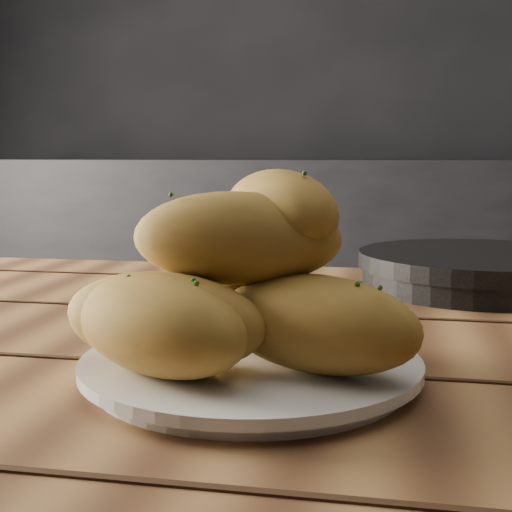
{
  "coord_description": "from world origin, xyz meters",
  "views": [
    {
      "loc": [
        0.14,
        -1.01,
        0.91
      ],
      "look_at": [
        0.04,
        -0.49,
        0.84
      ],
      "focal_mm": 50.0,
      "sensor_mm": 36.0,
      "label": 1
    }
  ],
  "objects_px": {
    "table": "(375,451)",
    "bread_rolls": "(234,286)",
    "plate": "(251,368)",
    "skillet": "(482,270)"
  },
  "relations": [
    {
      "from": "table",
      "to": "bread_rolls",
      "type": "bearing_deg",
      "value": -126.47
    },
    {
      "from": "table",
      "to": "plate",
      "type": "xyz_separation_m",
      "value": [
        -0.09,
        -0.13,
        0.11
      ]
    },
    {
      "from": "table",
      "to": "plate",
      "type": "bearing_deg",
      "value": -124.65
    },
    {
      "from": "plate",
      "to": "skillet",
      "type": "height_order",
      "value": "skillet"
    },
    {
      "from": "plate",
      "to": "skillet",
      "type": "distance_m",
      "value": 0.47
    },
    {
      "from": "table",
      "to": "plate",
      "type": "relative_size",
      "value": 5.95
    },
    {
      "from": "table",
      "to": "plate",
      "type": "height_order",
      "value": "plate"
    },
    {
      "from": "table",
      "to": "skillet",
      "type": "relative_size",
      "value": 3.5
    },
    {
      "from": "bread_rolls",
      "to": "skillet",
      "type": "height_order",
      "value": "bread_rolls"
    },
    {
      "from": "table",
      "to": "skillet",
      "type": "bearing_deg",
      "value": 67.29
    }
  ]
}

